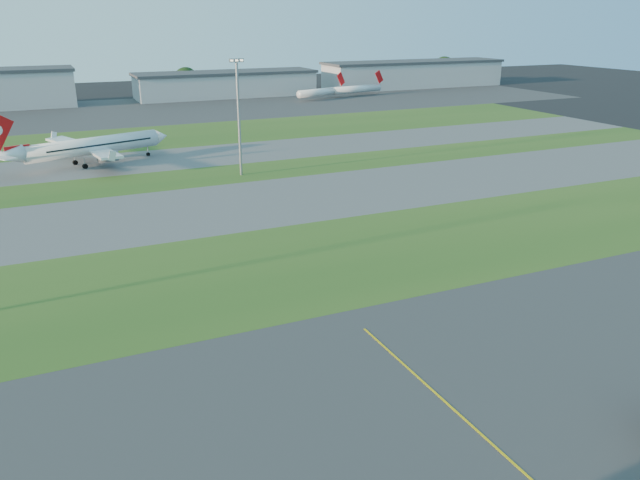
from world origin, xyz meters
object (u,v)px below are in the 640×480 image
mini_jet_far (358,89)px  light_mast_centre (239,110)px  airliner_taxiing (92,147)px  mini_jet_near (321,92)px

mini_jet_far → light_mast_centre: (-95.27, -123.60, 11.53)m
airliner_taxiing → mini_jet_far: (124.97, 98.30, -1.21)m
mini_jet_far → mini_jet_near: bearing=179.6°
mini_jet_near → light_mast_centre: (-74.69, -119.40, 11.53)m
mini_jet_far → light_mast_centre: bearing=-139.6°
airliner_taxiing → mini_jet_far: 159.00m
airliner_taxiing → mini_jet_far: size_ratio=1.40×
mini_jet_near → light_mast_centre: size_ratio=1.06×
airliner_taxiing → light_mast_centre: 40.37m
mini_jet_near → light_mast_centre: light_mast_centre is taller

